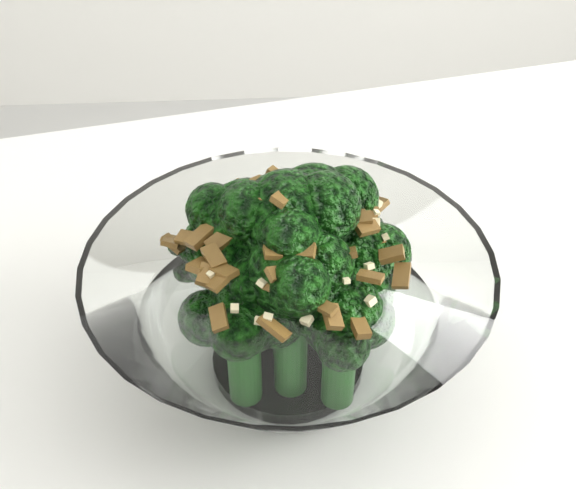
{
  "coord_description": "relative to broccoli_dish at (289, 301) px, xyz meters",
  "views": [
    {
      "loc": [
        -0.06,
        -0.21,
        1.08
      ],
      "look_at": [
        -0.05,
        0.09,
        0.84
      ],
      "focal_mm": 50.0,
      "sensor_mm": 36.0,
      "label": 1
    }
  ],
  "objects": [
    {
      "name": "broccoli_dish",
      "position": [
        0.0,
        0.0,
        0.0
      ],
      "size": [
        0.21,
        0.21,
        0.13
      ],
      "color": "white",
      "rests_on": "table"
    }
  ]
}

